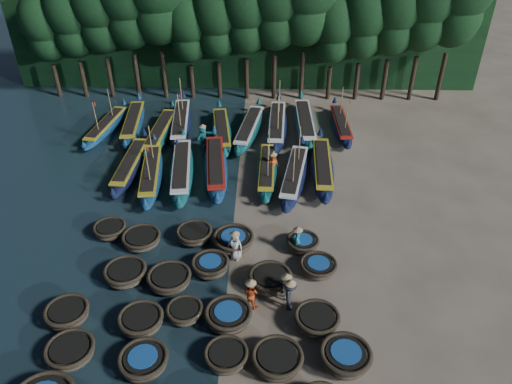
{
  "coord_description": "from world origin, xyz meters",
  "views": [
    {
      "loc": [
        1.8,
        -19.63,
        17.75
      ],
      "look_at": [
        1.26,
        4.0,
        1.3
      ],
      "focal_mm": 35.0,
      "sensor_mm": 36.0,
      "label": 1
    }
  ],
  "objects_px": {
    "coracle_16": "(169,279)",
    "long_boat_10": "(133,123)",
    "coracle_20": "(110,230)",
    "coracle_12": "(185,312)",
    "long_boat_15": "(277,125)",
    "coracle_22": "(194,234)",
    "coracle_24": "(303,243)",
    "fisherman_1": "(297,239)",
    "fisherman_3": "(290,295)",
    "fisherman_2": "(251,293)",
    "long_boat_3": "(151,174)",
    "fisherman_5": "(203,137)",
    "long_boat_8": "(322,167)",
    "coracle_17": "(210,266)",
    "coracle_11": "(141,320)",
    "long_boat_7": "(294,175)",
    "long_boat_9": "(106,127)",
    "coracle_18": "(270,279)",
    "coracle_19": "(318,266)",
    "coracle_23": "(233,240)",
    "coracle_21": "(142,239)",
    "coracle_8": "(277,359)",
    "coracle_14": "(317,320)",
    "coracle_10": "(67,313)",
    "fisherman_6": "(273,163)",
    "coracle_6": "(144,361)",
    "fisherman_4": "(286,287)",
    "coracle_15": "(125,273)",
    "long_boat_4": "(182,170)",
    "long_boat_16": "(305,123)",
    "long_boat_12": "(181,123)",
    "long_boat_2": "(131,165)",
    "long_boat_6": "(267,171)",
    "long_boat_11": "(161,132)",
    "long_boat_13": "(222,131)",
    "long_boat_5": "(216,166)",
    "long_boat_17": "(341,125)",
    "coracle_7": "(226,356)",
    "coracle_13": "(228,316)",
    "long_boat_14": "(249,129)"
  },
  "relations": [
    {
      "from": "coracle_20",
      "to": "coracle_8",
      "type": "bearing_deg",
      "value": -42.25
    },
    {
      "from": "fisherman_3",
      "to": "long_boat_11",
      "type": "bearing_deg",
      "value": 30.09
    },
    {
      "from": "coracle_16",
      "to": "long_boat_10",
      "type": "bearing_deg",
      "value": 108.49
    },
    {
      "from": "fisherman_2",
      "to": "fisherman_5",
      "type": "xyz_separation_m",
      "value": [
        -3.82,
        14.76,
        0.1
      ]
    },
    {
      "from": "long_boat_17",
      "to": "fisherman_3",
      "type": "distance_m",
      "value": 18.28
    },
    {
      "from": "coracle_20",
      "to": "long_boat_16",
      "type": "height_order",
      "value": "long_boat_16"
    },
    {
      "from": "long_boat_10",
      "to": "long_boat_5",
      "type": "bearing_deg",
      "value": -46.92
    },
    {
      "from": "long_boat_15",
      "to": "coracle_22",
      "type": "bearing_deg",
      "value": -107.5
    },
    {
      "from": "long_boat_16",
      "to": "long_boat_4",
      "type": "bearing_deg",
      "value": -142.45
    },
    {
      "from": "coracle_22",
      "to": "fisherman_4",
      "type": "distance_m",
      "value": 6.43
    },
    {
      "from": "coracle_23",
      "to": "long_boat_2",
      "type": "bearing_deg",
      "value": 134.44
    },
    {
      "from": "coracle_22",
      "to": "long_boat_13",
      "type": "bearing_deg",
      "value": 87.28
    },
    {
      "from": "long_boat_15",
      "to": "fisherman_4",
      "type": "bearing_deg",
      "value": -86.57
    },
    {
      "from": "coracle_17",
      "to": "coracle_11",
      "type": "bearing_deg",
      "value": -127.42
    },
    {
      "from": "long_boat_11",
      "to": "long_boat_13",
      "type": "relative_size",
      "value": 1.02
    },
    {
      "from": "long_boat_8",
      "to": "coracle_17",
      "type": "bearing_deg",
      "value": -122.31
    },
    {
      "from": "coracle_15",
      "to": "coracle_24",
      "type": "height_order",
      "value": "coracle_15"
    },
    {
      "from": "coracle_23",
      "to": "long_boat_5",
      "type": "xyz_separation_m",
      "value": [
        -1.58,
        7.24,
        0.12
      ]
    },
    {
      "from": "coracle_21",
      "to": "long_boat_9",
      "type": "distance_m",
      "value": 13.78
    },
    {
      "from": "coracle_17",
      "to": "fisherman_5",
      "type": "distance_m",
      "value": 12.72
    },
    {
      "from": "coracle_19",
      "to": "coracle_23",
      "type": "height_order",
      "value": "coracle_23"
    },
    {
      "from": "coracle_11",
      "to": "fisherman_6",
      "type": "distance_m",
      "value": 14.14
    },
    {
      "from": "fisherman_5",
      "to": "coracle_14",
      "type": "bearing_deg",
      "value": -123.81
    },
    {
      "from": "long_boat_8",
      "to": "long_boat_14",
      "type": "relative_size",
      "value": 1.03
    },
    {
      "from": "coracle_11",
      "to": "long_boat_7",
      "type": "bearing_deg",
      "value": 58.46
    },
    {
      "from": "long_boat_7",
      "to": "fisherman_6",
      "type": "height_order",
      "value": "long_boat_7"
    },
    {
      "from": "coracle_10",
      "to": "fisherman_6",
      "type": "relative_size",
      "value": 1.35
    },
    {
      "from": "coracle_11",
      "to": "coracle_20",
      "type": "bearing_deg",
      "value": 115.84
    },
    {
      "from": "coracle_20",
      "to": "coracle_12",
      "type": "bearing_deg",
      "value": -49.46
    },
    {
      "from": "coracle_13",
      "to": "coracle_16",
      "type": "bearing_deg",
      "value": 143.31
    },
    {
      "from": "fisherman_3",
      "to": "fisherman_2",
      "type": "bearing_deg",
      "value": 86.89
    },
    {
      "from": "coracle_17",
      "to": "coracle_23",
      "type": "relative_size",
      "value": 0.94
    },
    {
      "from": "coracle_21",
      "to": "coracle_22",
      "type": "relative_size",
      "value": 1.01
    },
    {
      "from": "long_boat_2",
      "to": "long_boat_4",
      "type": "height_order",
      "value": "long_boat_4"
    },
    {
      "from": "long_boat_10",
      "to": "long_boat_12",
      "type": "height_order",
      "value": "long_boat_12"
    },
    {
      "from": "coracle_24",
      "to": "fisherman_1",
      "type": "distance_m",
      "value": 0.67
    },
    {
      "from": "coracle_8",
      "to": "long_boat_2",
      "type": "relative_size",
      "value": 0.33
    },
    {
      "from": "long_boat_12",
      "to": "fisherman_4",
      "type": "height_order",
      "value": "long_boat_12"
    },
    {
      "from": "coracle_17",
      "to": "coracle_18",
      "type": "xyz_separation_m",
      "value": [
        3.0,
        -0.93,
        0.02
      ]
    },
    {
      "from": "coracle_16",
      "to": "coracle_18",
      "type": "xyz_separation_m",
      "value": [
        4.91,
        0.03,
        0.05
      ]
    },
    {
      "from": "long_boat_3",
      "to": "fisherman_5",
      "type": "bearing_deg",
      "value": 49.51
    },
    {
      "from": "coracle_20",
      "to": "long_boat_4",
      "type": "distance_m",
      "value": 6.68
    },
    {
      "from": "coracle_10",
      "to": "coracle_15",
      "type": "xyz_separation_m",
      "value": [
        2.01,
        2.61,
        0.01
      ]
    },
    {
      "from": "coracle_7",
      "to": "long_boat_11",
      "type": "bearing_deg",
      "value": 107.83
    },
    {
      "from": "long_boat_2",
      "to": "long_boat_6",
      "type": "distance_m",
      "value": 8.97
    },
    {
      "from": "coracle_19",
      "to": "coracle_8",
      "type": "bearing_deg",
      "value": -110.78
    },
    {
      "from": "long_boat_16",
      "to": "coracle_8",
      "type": "bearing_deg",
      "value": -97.88
    },
    {
      "from": "coracle_6",
      "to": "fisherman_4",
      "type": "relative_size",
      "value": 1.44
    },
    {
      "from": "coracle_24",
      "to": "fisherman_3",
      "type": "xyz_separation_m",
      "value": [
        -0.83,
        -4.25,
        0.5
      ]
    },
    {
      "from": "long_boat_7",
      "to": "long_boat_9",
      "type": "distance_m",
      "value": 15.24
    }
  ]
}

